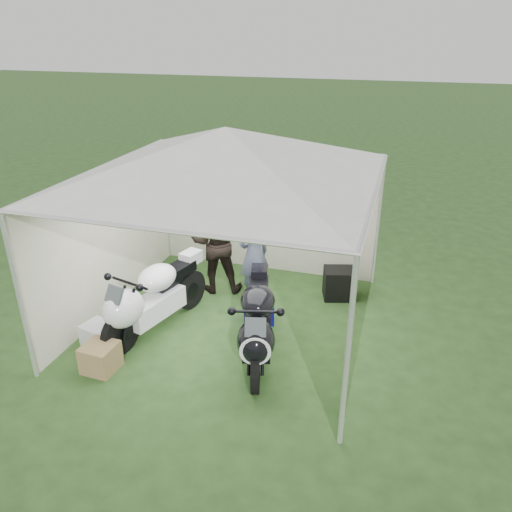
% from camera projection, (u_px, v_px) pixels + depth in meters
% --- Properties ---
extents(ground, '(80.00, 80.00, 0.00)m').
position_uv_depth(ground, '(230.00, 321.00, 7.80)').
color(ground, '#223F19').
rests_on(ground, ground).
extents(canopy_tent, '(5.66, 5.66, 3.00)m').
position_uv_depth(canopy_tent, '(227.00, 158.00, 6.75)').
color(canopy_tent, silver).
rests_on(canopy_tent, ground).
extents(motorcycle_white, '(0.86, 2.11, 1.06)m').
position_uv_depth(motorcycle_white, '(151.00, 297.00, 7.30)').
color(motorcycle_white, black).
rests_on(motorcycle_white, ground).
extents(motorcycle_black, '(0.85, 2.09, 1.05)m').
position_uv_depth(motorcycle_black, '(257.00, 323.00, 6.68)').
color(motorcycle_black, black).
rests_on(motorcycle_black, ground).
extents(paddock_stand, '(0.52, 0.40, 0.35)m').
position_uv_depth(paddock_stand, '(259.00, 312.00, 7.73)').
color(paddock_stand, '#1411AE').
rests_on(paddock_stand, ground).
extents(person_dark_jacket, '(1.03, 0.91, 1.80)m').
position_uv_depth(person_dark_jacket, '(216.00, 242.00, 8.40)').
color(person_dark_jacket, black).
rests_on(person_dark_jacket, ground).
extents(person_blue_jacket, '(0.66, 0.69, 1.60)m').
position_uv_depth(person_blue_jacket, '(254.00, 254.00, 8.17)').
color(person_blue_jacket, slate).
rests_on(person_blue_jacket, ground).
extents(equipment_box, '(0.61, 0.54, 0.52)m').
position_uv_depth(equipment_box, '(339.00, 283.00, 8.40)').
color(equipment_box, black).
rests_on(equipment_box, ground).
extents(crate_0, '(0.55, 0.48, 0.32)m').
position_uv_depth(crate_0, '(100.00, 335.00, 7.18)').
color(crate_0, '#B8BDC1').
rests_on(crate_0, ground).
extents(crate_1, '(0.45, 0.45, 0.38)m').
position_uv_depth(crate_1, '(100.00, 357.00, 6.64)').
color(crate_1, olive).
rests_on(crate_1, ground).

